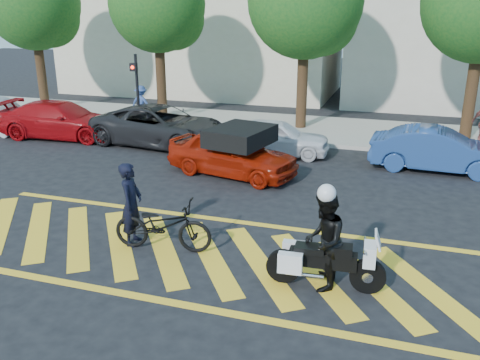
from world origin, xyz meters
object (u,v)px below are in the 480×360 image
(bicycle, at_px, (163,225))
(parked_left, at_px, (61,120))
(officer_moto, at_px, (324,241))
(parked_right, at_px, (438,150))
(police_motorcycle, at_px, (323,261))
(red_convertible, at_px, (232,153))
(parked_mid_left, at_px, (161,126))
(officer_bike, at_px, (131,204))
(parked_mid_right, at_px, (276,137))

(bicycle, bearing_deg, parked_left, 39.22)
(officer_moto, bearing_deg, parked_right, 160.62)
(police_motorcycle, distance_m, red_convertible, 6.99)
(officer_moto, xyz_separation_m, parked_mid_left, (-7.52, 8.45, -0.20))
(police_motorcycle, relative_size, parked_left, 0.45)
(parked_left, bearing_deg, officer_bike, -141.27)
(red_convertible, distance_m, parked_right, 6.59)
(officer_moto, xyz_separation_m, parked_left, (-11.87, 8.30, -0.22))
(parked_left, bearing_deg, police_motorcycle, -130.52)
(police_motorcycle, distance_m, officer_moto, 0.41)
(officer_moto, distance_m, parked_mid_left, 11.32)
(officer_moto, bearing_deg, parked_mid_right, -163.87)
(officer_moto, xyz_separation_m, parked_right, (2.35, 8.30, -0.25))
(officer_bike, xyz_separation_m, officer_moto, (4.32, -0.57, 0.01))
(police_motorcycle, bearing_deg, parked_mid_left, 128.11)
(bicycle, bearing_deg, officer_moto, -105.49)
(officer_bike, relative_size, parked_left, 0.37)
(bicycle, height_order, officer_moto, officer_moto)
(police_motorcycle, xyz_separation_m, red_convertible, (-3.79, 5.87, 0.17))
(red_convertible, relative_size, parked_left, 0.83)
(parked_mid_right, bearing_deg, parked_right, -98.22)
(bicycle, relative_size, parked_left, 0.43)
(officer_moto, distance_m, parked_right, 8.63)
(officer_moto, xyz_separation_m, parked_mid_right, (-3.05, 8.51, -0.30))
(parked_left, height_order, parked_mid_right, parked_left)
(officer_moto, height_order, parked_right, officer_moto)
(red_convertible, xyz_separation_m, parked_mid_right, (0.73, 2.65, -0.06))
(parked_mid_right, bearing_deg, bicycle, 170.59)
(parked_right, bearing_deg, police_motorcycle, 166.85)
(officer_moto, distance_m, red_convertible, 6.98)
(bicycle, height_order, parked_mid_right, parked_mid_right)
(bicycle, relative_size, police_motorcycle, 0.97)
(police_motorcycle, relative_size, parked_mid_left, 0.41)
(parked_left, xyz_separation_m, parked_mid_left, (4.35, 0.15, 0.02))
(red_convertible, bearing_deg, police_motorcycle, -134.68)
(officer_moto, bearing_deg, parked_left, -128.57)
(bicycle, distance_m, parked_left, 11.42)
(bicycle, distance_m, parked_mid_left, 8.91)
(police_motorcycle, relative_size, red_convertible, 0.54)
(police_motorcycle, relative_size, parked_right, 0.53)
(red_convertible, relative_size, parked_mid_right, 1.10)
(bicycle, distance_m, police_motorcycle, 3.59)
(police_motorcycle, relative_size, officer_moto, 1.18)
(police_motorcycle, height_order, parked_mid_right, parked_mid_right)
(officer_bike, distance_m, parked_right, 10.21)
(parked_mid_left, height_order, parked_right, parked_mid_left)
(parked_mid_left, bearing_deg, parked_right, -83.58)
(officer_bike, bearing_deg, police_motorcycle, -107.45)
(parked_mid_left, bearing_deg, officer_moto, -131.03)
(red_convertible, relative_size, parked_mid_left, 0.77)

